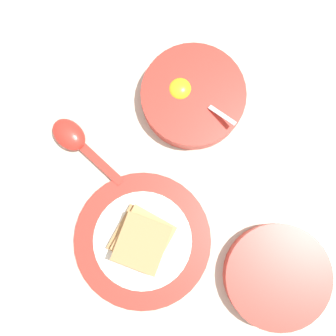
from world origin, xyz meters
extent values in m
plane|color=beige|center=(0.00, 0.00, 0.00)|extent=(3.00, 3.00, 0.00)
cylinder|color=red|center=(-0.14, 0.21, 0.02)|extent=(0.17, 0.17, 0.04)
cylinder|color=white|center=(-0.14, 0.21, 0.02)|extent=(0.15, 0.15, 0.02)
ellipsoid|color=yellow|center=(-0.16, 0.20, 0.04)|extent=(0.04, 0.04, 0.02)
cylinder|color=black|center=(-0.13, 0.22, 0.03)|extent=(0.04, 0.04, 0.00)
ellipsoid|color=silver|center=(-0.13, 0.22, 0.04)|extent=(0.03, 0.02, 0.01)
cube|color=silver|center=(-0.09, 0.24, 0.06)|extent=(0.05, 0.03, 0.03)
cylinder|color=red|center=(0.05, 0.05, 0.01)|extent=(0.22, 0.22, 0.01)
cylinder|color=white|center=(0.05, 0.05, 0.01)|extent=(0.16, 0.16, 0.00)
cube|color=tan|center=(0.04, 0.05, 0.02)|extent=(0.11, 0.11, 0.01)
cube|color=tan|center=(0.04, 0.05, 0.03)|extent=(0.11, 0.11, 0.01)
cube|color=tan|center=(0.05, 0.05, 0.05)|extent=(0.11, 0.11, 0.01)
ellipsoid|color=red|center=(-0.16, 0.00, 0.01)|extent=(0.08, 0.07, 0.03)
cube|color=red|center=(-0.10, 0.03, 0.01)|extent=(0.09, 0.05, 0.01)
cylinder|color=red|center=(0.18, 0.23, 0.02)|extent=(0.17, 0.17, 0.04)
cylinder|color=white|center=(0.18, 0.23, 0.03)|extent=(0.14, 0.14, 0.01)
camera|label=1|loc=(0.03, 0.10, 0.78)|focal=50.00mm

